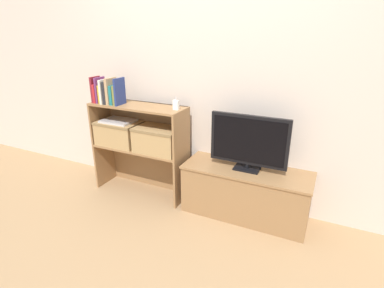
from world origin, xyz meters
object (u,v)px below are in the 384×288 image
book_mustard (103,94)px  book_olive (117,95)px  tv_stand (245,192)px  book_tan (111,91)px  baby_monitor (176,105)px  storage_basket_right (158,139)px  tv (249,142)px  book_plum (100,90)px  book_ivory (105,91)px  book_maroon (96,89)px  book_crimson (98,93)px  book_navy (120,92)px  book_charcoal (108,92)px  laptop (118,121)px  book_teal (114,95)px  storage_basket_left (119,132)px

book_mustard → book_olive: size_ratio=0.96×
tv_stand → book_tan: book_tan is taller
baby_monitor → storage_basket_right: bearing=-175.5°
tv → book_plum: 1.52m
book_ivory → book_tan: size_ratio=0.93×
book_maroon → book_crimson: (0.03, 0.00, -0.03)m
book_maroon → book_mustard: size_ratio=1.41×
book_ivory → book_navy: 0.18m
book_ivory → book_olive: size_ratio=1.25×
book_mustard → baby_monitor: book_mustard is taller
book_maroon → book_navy: 0.29m
book_crimson → book_plum: (0.03, 0.00, 0.03)m
tv_stand → book_plum: 1.69m
tv_stand → book_maroon: (-1.54, -0.09, 0.82)m
book_mustard → book_charcoal: book_charcoal is taller
book_maroon → book_plum: (0.06, 0.00, -0.00)m
book_plum → book_tan: book_tan is taller
book_charcoal → laptop: size_ratio=0.66×
tv → laptop: size_ratio=2.07×
baby_monitor → book_ivory: bearing=-175.6°
book_mustard → baby_monitor: bearing=4.2°
book_mustard → laptop: 0.30m
book_crimson → book_teal: same height
book_maroon → book_olive: size_ratio=1.35×
book_navy → book_plum: bearing=180.0°
tv → storage_basket_right: 0.87m
book_olive → storage_basket_left: size_ratio=0.42×
book_mustard → laptop: bearing=18.9°
tv → storage_basket_left: 1.33m
book_tan → book_olive: size_ratio=1.35×
book_maroon → book_mustard: bearing=0.0°
book_mustard → storage_basket_left: (0.12, 0.04, -0.39)m
book_crimson → laptop: bearing=13.1°
book_plum → book_mustard: (0.03, 0.00, -0.04)m
book_maroon → book_plum: book_maroon is taller
book_olive → baby_monitor: (0.60, 0.06, -0.05)m
book_crimson → book_mustard: (0.06, 0.00, -0.00)m
book_plum → book_mustard: 0.05m
book_crimson → book_navy: (0.26, -0.00, 0.04)m
book_navy → book_olive: bearing=180.0°
book_maroon → book_navy: book_navy is taller
book_ivory → book_charcoal: book_ivory is taller
book_olive → book_crimson: bearing=180.0°
tv → book_mustard: bearing=-176.5°
book_crimson → book_teal: 0.20m
book_navy → book_charcoal: bearing=180.0°
baby_monitor → laptop: bearing=-178.7°
tv_stand → book_teal: 1.53m
book_maroon → baby_monitor: 0.87m
tv → book_plum: book_plum is taller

